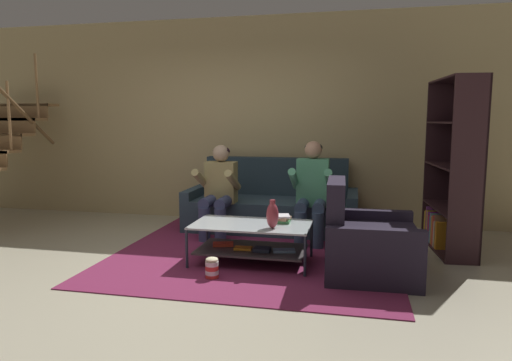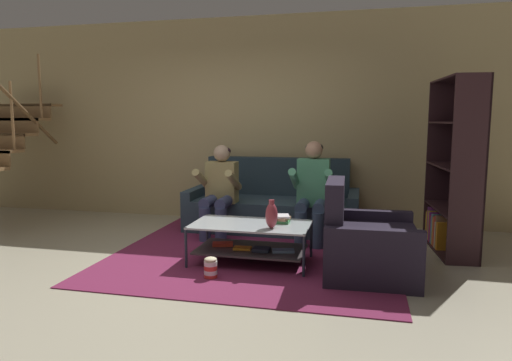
{
  "view_description": "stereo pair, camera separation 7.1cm",
  "coord_description": "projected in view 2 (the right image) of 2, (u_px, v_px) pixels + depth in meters",
  "views": [
    {
      "loc": [
        1.7,
        -4.02,
        1.45
      ],
      "look_at": [
        0.64,
        0.82,
        0.8
      ],
      "focal_mm": 32.0,
      "sensor_mm": 36.0,
      "label": 1
    },
    {
      "loc": [
        1.77,
        -4.0,
        1.45
      ],
      "look_at": [
        0.64,
        0.82,
        0.8
      ],
      "focal_mm": 32.0,
      "sensor_mm": 36.0,
      "label": 2
    }
  ],
  "objects": [
    {
      "name": "ground",
      "position": [
        173.0,
        270.0,
        4.45
      ],
      "size": [
        16.8,
        16.8,
        0.0
      ],
      "primitive_type": "plane",
      "color": "#ABA48C"
    },
    {
      "name": "back_partition",
      "position": [
        239.0,
        120.0,
        6.64
      ],
      "size": [
        8.4,
        0.12,
        2.9
      ],
      "primitive_type": "cube",
      "color": "tan",
      "rests_on": "ground"
    },
    {
      "name": "couch",
      "position": [
        273.0,
        207.0,
        6.12
      ],
      "size": [
        2.24,
        0.93,
        0.94
      ],
      "color": "#2C3E4C",
      "rests_on": "ground"
    },
    {
      "name": "person_seated_left",
      "position": [
        219.0,
        187.0,
        5.66
      ],
      "size": [
        0.5,
        0.58,
        1.15
      ],
      "color": "#363E64",
      "rests_on": "ground"
    },
    {
      "name": "person_seated_right",
      "position": [
        312.0,
        188.0,
        5.41
      ],
      "size": [
        0.5,
        0.58,
        1.2
      ],
      "color": "#344663",
      "rests_on": "ground"
    },
    {
      "name": "coffee_table",
      "position": [
        251.0,
        237.0,
        4.64
      ],
      "size": [
        1.19,
        0.66,
        0.41
      ],
      "color": "#AEB7BB",
      "rests_on": "ground"
    },
    {
      "name": "area_rug",
      "position": [
        261.0,
        246.0,
        5.29
      ],
      "size": [
        3.0,
        3.45,
        0.01
      ],
      "color": "maroon",
      "rests_on": "ground"
    },
    {
      "name": "vase",
      "position": [
        272.0,
        215.0,
        4.42
      ],
      "size": [
        0.12,
        0.12,
        0.28
      ],
      "color": "#93313B",
      "rests_on": "coffee_table"
    },
    {
      "name": "book_stack",
      "position": [
        280.0,
        219.0,
        4.68
      ],
      "size": [
        0.22,
        0.21,
        0.08
      ],
      "color": "#3C8E4B",
      "rests_on": "coffee_table"
    },
    {
      "name": "bookshelf",
      "position": [
        454.0,
        186.0,
        5.07
      ],
      "size": [
        0.43,
        1.11,
        1.9
      ],
      "color": "#301B20",
      "rests_on": "ground"
    },
    {
      "name": "armchair",
      "position": [
        366.0,
        245.0,
        4.28
      ],
      "size": [
        0.86,
        0.96,
        0.9
      ],
      "color": "black",
      "rests_on": "ground"
    },
    {
      "name": "popcorn_tub",
      "position": [
        211.0,
        268.0,
        4.21
      ],
      "size": [
        0.12,
        0.12,
        0.2
      ],
      "color": "red",
      "rests_on": "ground"
    }
  ]
}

